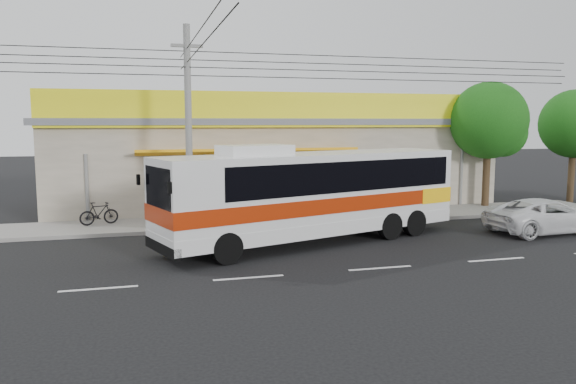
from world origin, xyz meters
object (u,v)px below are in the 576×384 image
(tree_near, at_px, (491,123))
(coach_bus, at_px, (318,190))
(white_car, at_px, (547,216))
(motorbike_red, at_px, (200,209))
(motorbike_dark, at_px, (99,213))
(utility_pole, at_px, (187,62))

(tree_near, bearing_deg, coach_bus, -153.75)
(white_car, bearing_deg, motorbike_red, 63.20)
(coach_bus, xyz_separation_m, white_car, (9.23, -0.72, -1.25))
(motorbike_dark, bearing_deg, white_car, -125.12)
(coach_bus, height_order, motorbike_red, coach_bus)
(coach_bus, distance_m, motorbike_dark, 9.32)
(white_car, relative_size, tree_near, 0.77)
(coach_bus, bearing_deg, motorbike_dark, 130.13)
(motorbike_red, relative_size, motorbike_dark, 1.14)
(motorbike_dark, bearing_deg, coach_bus, -138.86)
(motorbike_red, relative_size, tree_near, 0.28)
(motorbike_dark, relative_size, white_car, 0.32)
(coach_bus, distance_m, tree_near, 12.24)
(motorbike_dark, relative_size, utility_pole, 0.05)
(white_car, bearing_deg, tree_near, -17.28)
(utility_pole, xyz_separation_m, tree_near, (15.08, 2.49, -2.31))
(white_car, xyz_separation_m, utility_pole, (-13.54, 3.54, 5.92))
(motorbike_red, xyz_separation_m, white_car, (12.95, -5.71, 0.05))
(coach_bus, height_order, white_car, coach_bus)
(coach_bus, xyz_separation_m, utility_pole, (-4.31, 2.82, 4.67))
(tree_near, bearing_deg, utility_pole, -170.63)
(motorbike_red, height_order, tree_near, tree_near)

